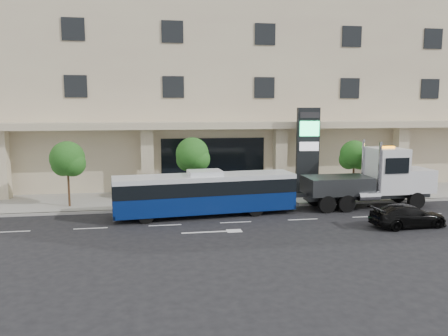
{
  "coord_description": "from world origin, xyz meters",
  "views": [
    {
      "loc": [
        -4.49,
        -25.29,
        6.52
      ],
      "look_at": [
        -0.11,
        2.0,
        2.65
      ],
      "focal_mm": 35.0,
      "sensor_mm": 36.0,
      "label": 1
    }
  ],
  "objects_px": {
    "tow_truck": "(374,180)",
    "signage_pylon": "(308,151)",
    "city_bus": "(205,193)",
    "black_sedan": "(408,216)"
  },
  "relations": [
    {
      "from": "city_bus",
      "to": "black_sedan",
      "type": "bearing_deg",
      "value": -27.13
    },
    {
      "from": "tow_truck",
      "to": "signage_pylon",
      "type": "distance_m",
      "value": 5.16
    },
    {
      "from": "city_bus",
      "to": "tow_truck",
      "type": "height_order",
      "value": "tow_truck"
    },
    {
      "from": "city_bus",
      "to": "black_sedan",
      "type": "xyz_separation_m",
      "value": [
        10.7,
        -4.22,
        -0.79
      ]
    },
    {
      "from": "tow_truck",
      "to": "black_sedan",
      "type": "distance_m",
      "value": 4.93
    },
    {
      "from": "city_bus",
      "to": "tow_truck",
      "type": "relative_size",
      "value": 1.15
    },
    {
      "from": "black_sedan",
      "to": "tow_truck",
      "type": "bearing_deg",
      "value": -9.4
    },
    {
      "from": "signage_pylon",
      "to": "city_bus",
      "type": "bearing_deg",
      "value": -144.63
    },
    {
      "from": "city_bus",
      "to": "signage_pylon",
      "type": "xyz_separation_m",
      "value": [
        7.94,
        4.25,
        1.96
      ]
    },
    {
      "from": "black_sedan",
      "to": "signage_pylon",
      "type": "distance_m",
      "value": 9.33
    }
  ]
}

